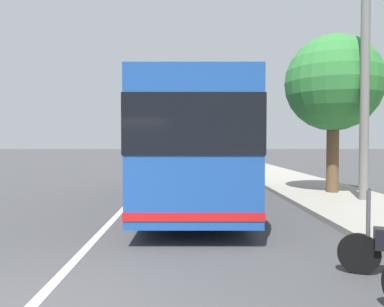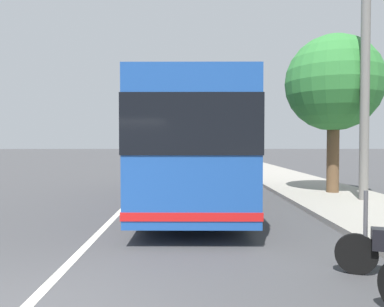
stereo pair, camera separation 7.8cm
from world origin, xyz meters
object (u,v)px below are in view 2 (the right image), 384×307
at_px(coach_bus, 193,143).
at_px(car_behind_bus, 155,152).
at_px(car_ahead_same_lane, 185,155).
at_px(utility_pole, 365,77).
at_px(roadside_tree_mid_block, 334,84).
at_px(car_far_distant, 190,158).

distance_m(coach_bus, car_behind_bus, 36.41).
relative_size(car_ahead_same_lane, utility_pole, 0.56).
height_order(car_behind_bus, roadside_tree_mid_block, roadside_tree_mid_block).
height_order(car_far_distant, roadside_tree_mid_block, roadside_tree_mid_block).
bearing_deg(coach_bus, utility_pole, -96.62).
xyz_separation_m(car_far_distant, car_ahead_same_lane, (8.15, 0.46, 0.00)).
bearing_deg(car_far_distant, roadside_tree_mid_block, -164.21).
bearing_deg(utility_pole, car_ahead_same_lane, 12.93).
xyz_separation_m(coach_bus, car_behind_bus, (36.11, 4.48, -1.23)).
bearing_deg(coach_bus, car_ahead_same_lane, 2.05).
xyz_separation_m(car_behind_bus, car_far_distant, (-19.34, -4.48, -0.00)).
bearing_deg(utility_pole, car_far_distant, 17.24).
bearing_deg(car_ahead_same_lane, car_behind_bus, 23.09).
height_order(coach_bus, car_ahead_same_lane, coach_bus).
distance_m(coach_bus, car_ahead_same_lane, 24.96).
distance_m(car_far_distant, utility_pole, 18.62).
height_order(car_behind_bus, car_far_distant, car_far_distant).
height_order(car_ahead_same_lane, utility_pole, utility_pole).
bearing_deg(car_far_distant, coach_bus, 177.68).
bearing_deg(car_ahead_same_lane, coach_bus, -175.61).
relative_size(coach_bus, roadside_tree_mid_block, 1.96).
bearing_deg(roadside_tree_mid_block, car_far_distant, 18.12).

